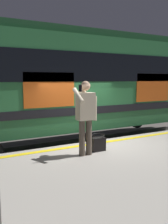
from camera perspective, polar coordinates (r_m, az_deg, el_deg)
ground_plane at (r=7.33m, az=1.49°, el=-13.30°), size 24.95×24.95×0.00m
platform at (r=5.57m, az=13.07°, el=-15.70°), size 14.77×4.25×0.86m
safety_line at (r=6.81m, az=2.80°, el=-7.28°), size 14.47×0.16×0.01m
track_rail_near at (r=8.64m, az=-3.96°, el=-9.45°), size 19.20×0.08×0.16m
track_rail_far at (r=9.91m, az=-7.49°, el=-7.25°), size 19.20×0.08×0.16m
train_carriage at (r=9.39m, az=0.19°, el=7.32°), size 11.45×3.07×4.05m
passenger at (r=5.61m, az=0.33°, el=0.00°), size 0.57×0.55×1.72m
handbag at (r=6.09m, az=3.27°, el=-7.28°), size 0.36×0.33×0.41m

